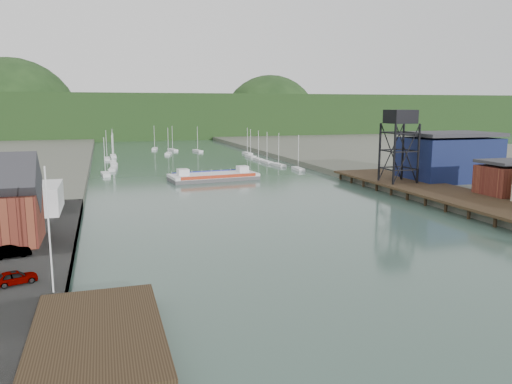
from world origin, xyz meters
TOP-DOWN VIEW (x-y plane):
  - ground at (0.00, 0.00)m, footprint 600.00×600.00m
  - west_stage at (-29.00, 0.00)m, footprint 10.00×18.00m
  - east_pier at (37.00, 45.00)m, footprint 14.00×70.00m
  - white_shed at (-44.00, 50.00)m, footprint 18.00×12.00m
  - flagpole at (-33.00, 10.00)m, footprint 0.16×0.16m
  - lift_tower at (35.00, 58.00)m, footprint 6.50×6.50m
  - blue_shed at (50.00, 60.00)m, footprint 20.50×14.50m
  - marina_sailboats at (0.08, 138.46)m, footprint 57.71×92.65m
  - distant_hills at (-3.98, 301.35)m, footprint 500.00×120.00m
  - chain_ferry at (-0.75, 87.31)m, footprint 23.44×11.52m
  - car_west_a at (-36.79, 13.41)m, footprint 4.49×3.01m
  - car_west_b at (-38.59, 23.18)m, footprint 4.41×2.41m

SIDE VIEW (x-z plane):
  - ground at x=0.00m, z-range 0.00..0.00m
  - marina_sailboats at x=0.08m, z-range -0.10..0.80m
  - west_stage at x=-29.00m, z-range 0.00..1.80m
  - chain_ferry at x=-0.75m, z-range -0.69..2.56m
  - east_pier at x=37.00m, z-range 0.67..3.12m
  - car_west_b at x=-38.59m, z-range 1.60..2.98m
  - car_west_a at x=-36.79m, z-range 1.60..3.02m
  - white_shed at x=-44.00m, z-range 1.60..6.10m
  - blue_shed at x=50.00m, z-range 1.41..12.71m
  - flagpole at x=-33.00m, z-range 1.60..13.60m
  - distant_hills at x=-3.98m, z-range -29.62..50.38m
  - lift_tower at x=35.00m, z-range 7.65..23.65m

